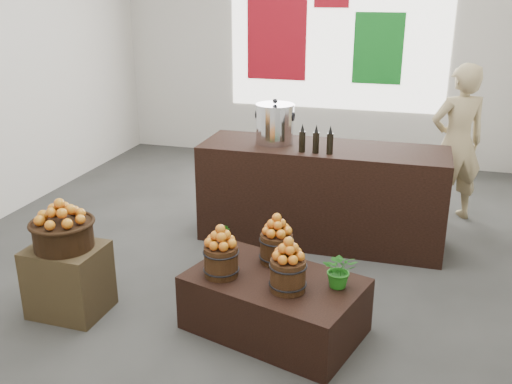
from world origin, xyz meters
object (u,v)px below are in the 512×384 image
(wicker_basket, at_px, (63,235))
(display_table, at_px, (274,304))
(crate, at_px, (69,280))
(stock_pot_left, at_px, (275,125))
(shopper, at_px, (457,144))
(counter, at_px, (321,194))

(wicker_basket, height_order, display_table, wicker_basket)
(crate, relative_size, display_table, 0.45)
(stock_pot_left, distance_m, shopper, 2.12)
(crate, distance_m, shopper, 4.32)
(wicker_basket, xyz_separation_m, stock_pot_left, (1.21, 1.99, 0.52))
(wicker_basket, distance_m, stock_pot_left, 2.39)
(crate, height_order, counter, counter)
(crate, bearing_deg, wicker_basket, 0.00)
(wicker_basket, relative_size, shopper, 0.26)
(wicker_basket, relative_size, display_table, 0.36)
(stock_pot_left, height_order, shopper, shopper)
(stock_pot_left, xyz_separation_m, shopper, (1.84, 1.01, -0.32))
(display_table, distance_m, shopper, 3.19)
(crate, bearing_deg, shopper, 44.62)
(wicker_basket, bearing_deg, shopper, 44.62)
(wicker_basket, height_order, counter, counter)
(wicker_basket, bearing_deg, stock_pot_left, 58.79)
(display_table, height_order, stock_pot_left, stock_pot_left)
(shopper, bearing_deg, wicker_basket, 19.05)
(wicker_basket, distance_m, display_table, 1.75)
(display_table, xyz_separation_m, shopper, (1.37, 2.80, 0.66))
(crate, height_order, wicker_basket, wicker_basket)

